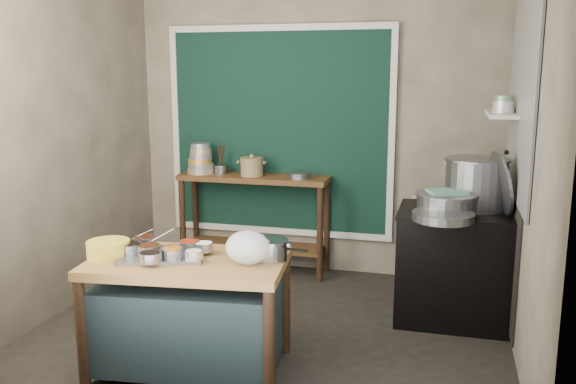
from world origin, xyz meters
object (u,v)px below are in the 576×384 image
(prep_table, at_px, (189,314))
(stove_block, at_px, (457,267))
(stock_pot, at_px, (476,184))
(back_counter, at_px, (254,223))
(condiment_tray, at_px, (162,255))
(steamer, at_px, (447,203))
(ceramic_crock, at_px, (252,168))
(yellow_basin, at_px, (109,249))
(saucepan, at_px, (270,249))
(utensil_cup, at_px, (221,169))

(prep_table, relative_size, stove_block, 1.39)
(stove_block, relative_size, stock_pot, 1.79)
(back_counter, height_order, stove_block, back_counter)
(condiment_tray, bearing_deg, stock_pot, 35.39)
(stove_block, distance_m, steamer, 0.55)
(stove_block, height_order, steamer, steamer)
(prep_table, distance_m, back_counter, 2.04)
(ceramic_crock, distance_m, stock_pot, 2.11)
(prep_table, distance_m, condiment_tray, 0.43)
(yellow_basin, distance_m, saucepan, 1.05)
(prep_table, distance_m, saucepan, 0.69)
(ceramic_crock, bearing_deg, yellow_basin, -97.80)
(back_counter, bearing_deg, stove_block, -21.02)
(stove_block, bearing_deg, yellow_basin, -147.75)
(back_counter, distance_m, utensil_cup, 0.62)
(prep_table, bearing_deg, yellow_basin, -177.09)
(prep_table, xyz_separation_m, stock_pot, (1.80, 1.40, 0.70))
(saucepan, relative_size, steamer, 0.51)
(stove_block, bearing_deg, ceramic_crock, 159.90)
(utensil_cup, xyz_separation_m, steamer, (2.14, -0.87, -0.04))
(prep_table, bearing_deg, steamer, 29.99)
(utensil_cup, height_order, stock_pot, stock_pot)
(stove_block, distance_m, utensil_cup, 2.43)
(condiment_tray, xyz_separation_m, saucepan, (0.69, 0.13, 0.05))
(yellow_basin, distance_m, ceramic_crock, 2.12)
(yellow_basin, height_order, steamer, steamer)
(stock_pot, bearing_deg, yellow_basin, -147.17)
(prep_table, height_order, yellow_basin, yellow_basin)
(utensil_cup, height_order, ceramic_crock, ceramic_crock)
(back_counter, distance_m, stove_block, 2.04)
(steamer, bearing_deg, back_counter, 154.68)
(back_counter, relative_size, condiment_tray, 2.71)
(saucepan, height_order, stock_pot, stock_pot)
(back_counter, bearing_deg, ceramic_crock, -109.06)
(saucepan, bearing_deg, back_counter, 115.04)
(prep_table, bearing_deg, ceramic_crock, 89.76)
(stock_pot, relative_size, steamer, 1.06)
(condiment_tray, height_order, ceramic_crock, ceramic_crock)
(ceramic_crock, xyz_separation_m, steamer, (1.81, -0.82, -0.07))
(stove_block, xyz_separation_m, condiment_tray, (-1.86, -1.30, 0.34))
(saucepan, distance_m, stock_pot, 1.82)
(back_counter, bearing_deg, stock_pot, -17.34)
(back_counter, xyz_separation_m, steamer, (1.80, -0.85, 0.48))
(back_counter, bearing_deg, steamer, -25.32)
(prep_table, xyz_separation_m, stove_block, (1.69, 1.30, 0.05))
(saucepan, relative_size, stock_pot, 0.48)
(yellow_basin, relative_size, stock_pot, 0.55)
(yellow_basin, height_order, stock_pot, stock_pot)
(yellow_basin, bearing_deg, utensil_cup, 91.22)
(stove_block, distance_m, condiment_tray, 2.30)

